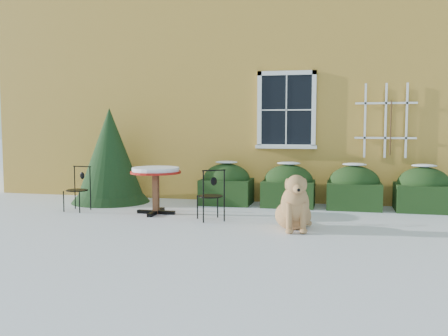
% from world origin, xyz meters
% --- Properties ---
extents(ground, '(80.00, 80.00, 0.00)m').
position_xyz_m(ground, '(0.00, 0.00, 0.00)').
color(ground, white).
rests_on(ground, ground).
extents(house, '(12.40, 8.40, 6.40)m').
position_xyz_m(house, '(0.00, 7.00, 3.22)').
color(house, gold).
rests_on(house, ground).
extents(hedge_row, '(4.95, 0.80, 0.91)m').
position_xyz_m(hedge_row, '(1.65, 2.55, 0.40)').
color(hedge_row, black).
rests_on(hedge_row, ground).
extents(evergreen_shrub, '(1.67, 1.67, 2.03)m').
position_xyz_m(evergreen_shrub, '(-2.80, 2.25, 0.81)').
color(evergreen_shrub, black).
rests_on(evergreen_shrub, ground).
extents(bistro_table, '(0.94, 0.94, 0.88)m').
position_xyz_m(bistro_table, '(-1.33, 1.11, 0.73)').
color(bistro_table, black).
rests_on(bistro_table, ground).
extents(patio_chair_near, '(0.55, 0.55, 0.90)m').
position_xyz_m(patio_chair_near, '(-0.16, 0.71, 0.45)').
color(patio_chair_near, black).
rests_on(patio_chair_near, ground).
extents(patio_chair_far, '(0.43, 0.42, 0.86)m').
position_xyz_m(patio_chair_far, '(-2.93, 1.11, 0.43)').
color(patio_chair_far, black).
rests_on(patio_chair_far, ground).
extents(dog, '(0.71, 1.04, 0.93)m').
position_xyz_m(dog, '(1.32, 0.24, 0.37)').
color(dog, tan).
rests_on(dog, ground).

